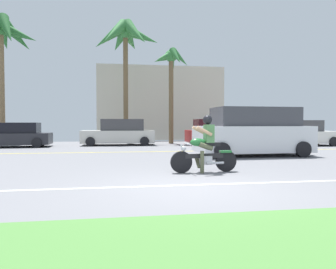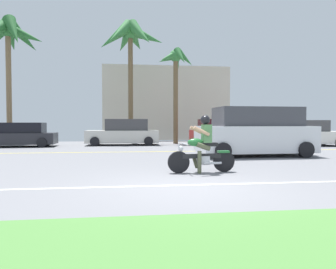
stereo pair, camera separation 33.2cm
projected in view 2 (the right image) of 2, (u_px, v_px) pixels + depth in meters
ground at (169, 168)px, 9.77m from camera, size 56.00×30.00×0.04m
lane_line_near at (186, 185)px, 6.98m from camera, size 50.40×0.12×0.01m
lane_line_far at (154, 152)px, 15.32m from camera, size 50.40×0.12×0.01m
motorcyclist at (202, 148)px, 8.78m from camera, size 1.91×0.62×1.59m
suv_nearby at (255, 132)px, 13.29m from camera, size 4.98×2.32×2.03m
parked_car_0 at (18, 135)px, 18.54m from camera, size 4.46×2.11×1.41m
parked_car_1 at (124, 133)px, 20.10m from camera, size 4.52×2.10×1.63m
parked_car_2 at (219, 133)px, 20.71m from camera, size 3.73×1.99×1.65m
parked_car_3 at (308, 134)px, 19.32m from camera, size 4.01×2.12×1.56m
palm_tree_0 at (8, 38)px, 21.39m from camera, size 4.71×4.72×8.55m
palm_tree_1 at (130, 40)px, 22.15m from camera, size 4.84×4.55×8.52m
palm_tree_2 at (176, 66)px, 21.32m from camera, size 2.57×2.55×6.43m
building_far at (165, 104)px, 27.76m from camera, size 10.48×4.00×6.08m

